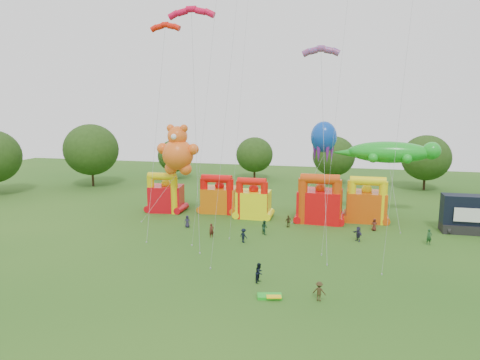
% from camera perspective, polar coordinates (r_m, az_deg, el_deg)
% --- Properties ---
extents(ground, '(160.00, 160.00, 0.00)m').
position_cam_1_polar(ground, '(35.04, -3.84, -16.52)').
color(ground, '#225217').
rests_on(ground, ground).
extents(tree_ring, '(123.93, 126.03, 12.07)m').
position_cam_1_polar(tree_ring, '(33.65, -5.59, -6.23)').
color(tree_ring, '#352314').
rests_on(tree_ring, ground).
extents(bouncy_castle_0, '(5.22, 4.43, 5.99)m').
position_cam_1_polar(bouncy_castle_0, '(64.35, -9.88, -2.13)').
color(bouncy_castle_0, red).
rests_on(bouncy_castle_0, ground).
extents(bouncy_castle_1, '(5.30, 4.39, 5.77)m').
position_cam_1_polar(bouncy_castle_1, '(63.07, -2.80, -2.33)').
color(bouncy_castle_1, '#D6640B').
rests_on(bouncy_castle_1, ground).
extents(bouncy_castle_2, '(4.51, 3.64, 5.84)m').
position_cam_1_polar(bouncy_castle_2, '(59.92, 1.79, -2.93)').
color(bouncy_castle_2, '#FFFA0D').
rests_on(bouncy_castle_2, ground).
extents(bouncy_castle_3, '(5.96, 4.91, 6.77)m').
position_cam_1_polar(bouncy_castle_3, '(58.65, 10.59, -3.07)').
color(bouncy_castle_3, red).
rests_on(bouncy_castle_3, ground).
extents(bouncy_castle_4, '(5.21, 4.20, 6.36)m').
position_cam_1_polar(bouncy_castle_4, '(60.48, 16.46, -3.05)').
color(bouncy_castle_4, '#D54C0B').
rests_on(bouncy_castle_4, ground).
extents(stage_trailer, '(7.22, 2.94, 4.75)m').
position_cam_1_polar(stage_trailer, '(60.08, 28.62, -4.10)').
color(stage_trailer, black).
rests_on(stage_trailer, ground).
extents(teddy_bear_kite, '(6.98, 6.43, 13.11)m').
position_cam_1_polar(teddy_bear_kite, '(59.81, -9.41, 0.87)').
color(teddy_bear_kite, orange).
rests_on(teddy_bear_kite, ground).
extents(gecko_kite, '(14.68, 11.24, 10.77)m').
position_cam_1_polar(gecko_kite, '(61.97, 19.46, 1.64)').
color(gecko_kite, green).
rests_on(gecko_kite, ground).
extents(octopus_kite, '(5.46, 8.51, 13.45)m').
position_cam_1_polar(octopus_kite, '(60.50, 9.58, 0.53)').
color(octopus_kite, '#0B3FAF').
rests_on(octopus_kite, ground).
extents(parafoil_kites, '(22.62, 10.20, 27.01)m').
position_cam_1_polar(parafoil_kites, '(45.61, 0.73, 5.82)').
color(parafoil_kites, red).
rests_on(parafoil_kites, ground).
extents(diamond_kites, '(22.66, 16.08, 43.32)m').
position_cam_1_polar(diamond_kites, '(46.19, 4.50, 11.83)').
color(diamond_kites, red).
rests_on(diamond_kites, ground).
extents(folded_kite_bundle, '(2.17, 1.44, 0.31)m').
position_cam_1_polar(folded_kite_bundle, '(36.41, 4.04, -15.22)').
color(folded_kite_bundle, green).
rests_on(folded_kite_bundle, ground).
extents(spectator_0, '(0.89, 0.71, 1.58)m').
position_cam_1_polar(spectator_0, '(55.83, -7.04, -5.51)').
color(spectator_0, '#242036').
rests_on(spectator_0, ground).
extents(spectator_1, '(0.74, 0.70, 1.69)m').
position_cam_1_polar(spectator_1, '(51.43, -3.81, -6.74)').
color(spectator_1, '#4C1D15').
rests_on(spectator_1, ground).
extents(spectator_2, '(1.07, 1.06, 1.74)m').
position_cam_1_polar(spectator_2, '(52.62, 3.27, -6.32)').
color(spectator_2, '#193F27').
rests_on(spectator_2, ground).
extents(spectator_3, '(1.24, 1.11, 1.67)m').
position_cam_1_polar(spectator_3, '(49.47, 0.48, -7.41)').
color(spectator_3, black).
rests_on(spectator_3, ground).
extents(spectator_4, '(0.96, 0.91, 1.59)m').
position_cam_1_polar(spectator_4, '(55.83, 6.47, -5.49)').
color(spectator_4, '#41361A').
rests_on(spectator_4, ground).
extents(spectator_5, '(1.33, 1.63, 1.74)m').
position_cam_1_polar(spectator_5, '(51.80, 15.47, -6.94)').
color(spectator_5, '#2C2843').
rests_on(spectator_5, ground).
extents(spectator_6, '(0.78, 0.52, 1.54)m').
position_cam_1_polar(spectator_6, '(56.58, 17.47, -5.71)').
color(spectator_6, '#4E1E16').
rests_on(spectator_6, ground).
extents(spectator_7, '(0.76, 0.64, 1.79)m').
position_cam_1_polar(spectator_7, '(53.26, 23.90, -6.96)').
color(spectator_7, '#1B4520').
rests_on(spectator_7, ground).
extents(spectator_8, '(0.88, 1.02, 1.79)m').
position_cam_1_polar(spectator_8, '(38.96, 2.59, -12.24)').
color(spectator_8, black).
rests_on(spectator_8, ground).
extents(spectator_9, '(1.12, 0.74, 1.62)m').
position_cam_1_polar(spectator_9, '(36.15, 10.52, -14.38)').
color(spectator_9, '#382C16').
rests_on(spectator_9, ground).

